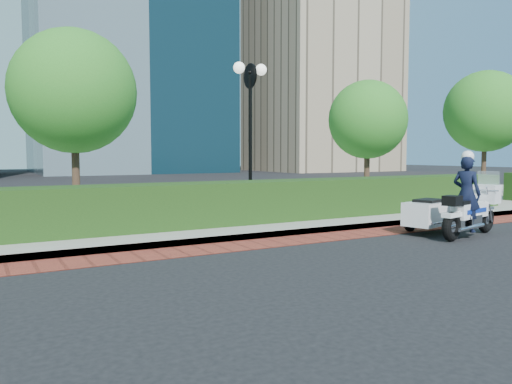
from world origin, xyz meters
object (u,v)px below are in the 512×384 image
tree_b (74,92)px  police_motorcycle (453,207)px  tree_c (368,120)px  tree_d (486,112)px  lamppost (250,114)px

tree_b → police_motorcycle: (6.98, -6.21, -2.78)m
tree_c → police_motorcycle: bearing=-116.0°
tree_c → tree_d: bearing=0.0°
lamppost → tree_d: (12.00, 1.30, 0.65)m
tree_c → police_motorcycle: (-3.02, -6.21, -2.40)m
tree_c → tree_d: tree_d is taller
lamppost → tree_d: 12.09m
tree_c → tree_d: (6.50, 0.00, 0.56)m
tree_b → tree_d: 16.50m
lamppost → tree_c: size_ratio=0.98×
lamppost → police_motorcycle: (2.48, -4.91, -2.31)m
tree_d → lamppost: bearing=-173.8°
tree_c → police_motorcycle: size_ratio=1.84×
lamppost → tree_c: 5.65m
lamppost → tree_b: 4.71m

